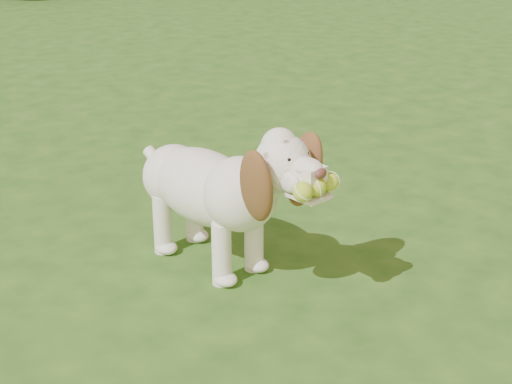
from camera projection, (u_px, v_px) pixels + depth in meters
ground at (255, 198)px, 4.27m from camera, size 80.00×80.00×0.00m
dog at (220, 186)px, 3.38m from camera, size 0.51×1.14×0.74m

